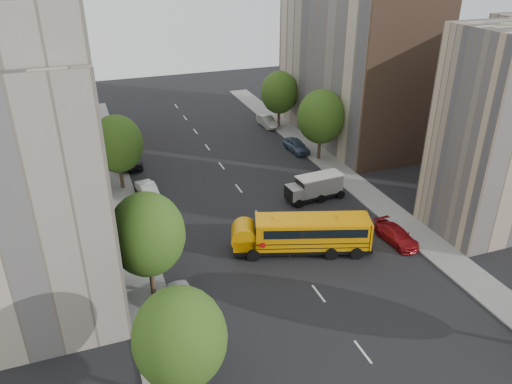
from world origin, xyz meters
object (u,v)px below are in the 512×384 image
parked_car_2 (129,158)px  street_tree_1 (147,234)px  parked_car_0 (183,297)px  parked_car_4 (297,146)px  street_tree_4 (321,117)px  safari_truck (315,187)px  school_bus (301,233)px  street_tree_5 (279,92)px  street_tree_2 (117,144)px  parked_car_5 (267,121)px  street_tree_0 (180,338)px  parked_car_1 (147,189)px  parked_car_3 (396,235)px

parked_car_2 → street_tree_1: bearing=88.6°
parked_car_2 → parked_car_0: bearing=92.7°
street_tree_1 → parked_car_4: 29.75m
street_tree_4 → safari_truck: bearing=-118.8°
parked_car_0 → parked_car_4: size_ratio=0.95×
parked_car_0 → school_bus: bearing=-165.3°
street_tree_5 → parked_car_2: bearing=-163.4°
street_tree_2 → parked_car_5: bearing=31.6°
street_tree_2 → school_bus: size_ratio=0.69×
street_tree_0 → street_tree_4: bearing=51.8°
parked_car_1 → parked_car_5: bearing=-146.8°
parked_car_4 → parked_car_2: bearing=168.8°
parked_car_3 → parked_car_4: (0.51, 21.12, 0.09)m
parked_car_3 → street_tree_5: bearing=81.8°
street_tree_0 → street_tree_2: (0.00, 28.00, 0.19)m
street_tree_5 → parked_car_1: street_tree_5 is taller
parked_car_0 → street_tree_4: bearing=-138.8°
street_tree_5 → school_bus: (-9.94, -28.57, -2.97)m
street_tree_4 → parked_car_2: size_ratio=1.46×
parked_car_4 → parked_car_5: 9.62m
safari_truck → street_tree_1: bearing=-156.1°
street_tree_2 → parked_car_0: street_tree_2 is taller
street_tree_0 → parked_car_5: street_tree_0 is taller
school_bus → parked_car_0: bearing=-143.6°
street_tree_1 → street_tree_4: size_ratio=0.98×
street_tree_1 → parked_car_3: (20.09, -0.07, -4.30)m
street_tree_5 → parked_car_2: (-20.60, -6.14, -3.93)m
safari_truck → parked_car_5: size_ratio=1.33×
street_tree_2 → parked_car_5: 24.53m
street_tree_2 → street_tree_4: bearing=0.0°
safari_truck → parked_car_3: bearing=-77.5°
street_tree_4 → school_bus: (-9.94, -16.57, -3.34)m
parked_car_0 → street_tree_1: bearing=-51.5°
parked_car_0 → street_tree_0: bearing=74.6°
street_tree_4 → parked_car_0: (-20.28, -19.93, -4.37)m
safari_truck → parked_car_1: 16.44m
school_bus → street_tree_4: bearing=77.4°
street_tree_5 → parked_car_3: 30.40m
street_tree_0 → street_tree_4: (22.00, 28.00, 0.43)m
street_tree_4 → safari_truck: (-4.78, -8.69, -3.80)m
street_tree_4 → parked_car_4: 5.48m
parked_car_2 → street_tree_5: bearing=-161.4°
street_tree_4 → parked_car_4: (-1.40, 3.05, -4.33)m
street_tree_0 → parked_car_1: size_ratio=1.73×
street_tree_1 → parked_car_2: (1.40, 23.86, -4.18)m
street_tree_1 → parked_car_5: street_tree_1 is taller
street_tree_2 → school_bus: street_tree_2 is taller
street_tree_4 → street_tree_5: street_tree_4 is taller
parked_car_1 → street_tree_0: bearing=79.5°
street_tree_1 → parked_car_1: 16.36m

